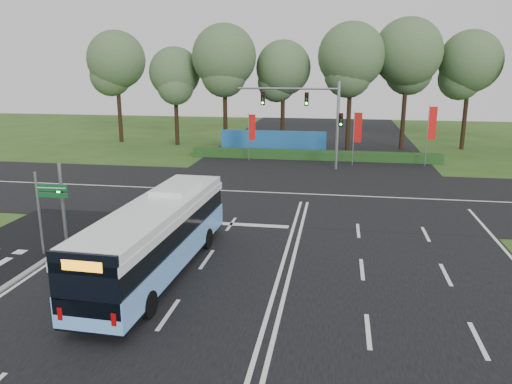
# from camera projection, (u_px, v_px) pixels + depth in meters

# --- Properties ---
(ground) EXTENTS (120.00, 120.00, 0.00)m
(ground) POSITION_uv_depth(u_px,v_px,m) (282.00, 265.00, 21.09)
(ground) COLOR #2E4E1A
(ground) RESTS_ON ground
(road_main) EXTENTS (20.00, 120.00, 0.04)m
(road_main) POSITION_uv_depth(u_px,v_px,m) (282.00, 265.00, 21.08)
(road_main) COLOR black
(road_main) RESTS_ON ground
(road_cross) EXTENTS (120.00, 14.00, 0.05)m
(road_cross) POSITION_uv_depth(u_px,v_px,m) (303.00, 194.00, 32.55)
(road_cross) COLOR black
(road_cross) RESTS_ON ground
(kerb_strip) EXTENTS (0.25, 18.00, 0.12)m
(kerb_strip) POSITION_uv_depth(u_px,v_px,m) (21.00, 276.00, 19.81)
(kerb_strip) COLOR gray
(kerb_strip) RESTS_ON ground
(city_bus) EXTENTS (2.70, 11.12, 3.17)m
(city_bus) POSITION_uv_depth(u_px,v_px,m) (157.00, 236.00, 19.82)
(city_bus) COLOR #6EAEFE
(city_bus) RESTS_ON ground
(pedestrian_signal) EXTENTS (0.36, 0.44, 3.93)m
(pedestrian_signal) POSITION_uv_depth(u_px,v_px,m) (62.00, 202.00, 22.72)
(pedestrian_signal) COLOR gray
(pedestrian_signal) RESTS_ON ground
(street_sign) EXTENTS (1.47, 0.13, 3.77)m
(street_sign) POSITION_uv_depth(u_px,v_px,m) (45.00, 203.00, 21.61)
(street_sign) COLOR gray
(street_sign) RESTS_ON ground
(banner_flag_left) EXTENTS (0.61, 0.10, 4.15)m
(banner_flag_left) POSITION_uv_depth(u_px,v_px,m) (251.00, 130.00, 43.36)
(banner_flag_left) COLOR gray
(banner_flag_left) RESTS_ON ground
(banner_flag_mid) EXTENTS (0.67, 0.15, 4.55)m
(banner_flag_mid) POSITION_uv_depth(u_px,v_px,m) (357.00, 131.00, 40.99)
(banner_flag_mid) COLOR gray
(banner_flag_mid) RESTS_ON ground
(banner_flag_right) EXTENTS (0.72, 0.27, 5.05)m
(banner_flag_right) POSITION_uv_depth(u_px,v_px,m) (431.00, 127.00, 40.77)
(banner_flag_right) COLOR gray
(banner_flag_right) RESTS_ON ground
(traffic_light_gantry) EXTENTS (8.41, 0.28, 7.00)m
(traffic_light_gantry) POSITION_uv_depth(u_px,v_px,m) (315.00, 111.00, 39.49)
(traffic_light_gantry) COLOR gray
(traffic_light_gantry) RESTS_ON ground
(hedge) EXTENTS (22.00, 1.20, 0.80)m
(hedge) POSITION_uv_depth(u_px,v_px,m) (314.00, 155.00, 44.40)
(hedge) COLOR #1B3D16
(hedge) RESTS_ON ground
(blue_hoarding) EXTENTS (10.00, 0.30, 2.20)m
(blue_hoarding) POSITION_uv_depth(u_px,v_px,m) (273.00, 142.00, 47.25)
(blue_hoarding) COLOR #1C5898
(blue_hoarding) RESTS_ON ground
(eucalyptus_row) EXTENTS (54.50, 9.26, 12.68)m
(eucalyptus_row) POSITION_uv_depth(u_px,v_px,m) (358.00, 60.00, 47.88)
(eucalyptus_row) COLOR black
(eucalyptus_row) RESTS_ON ground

